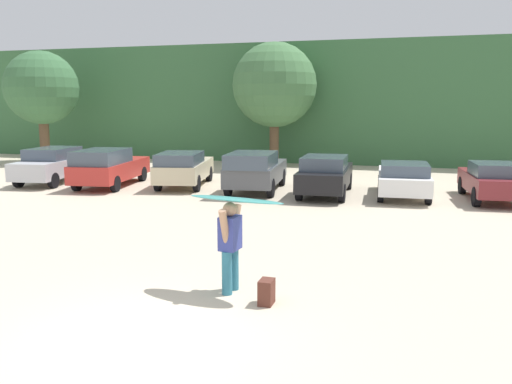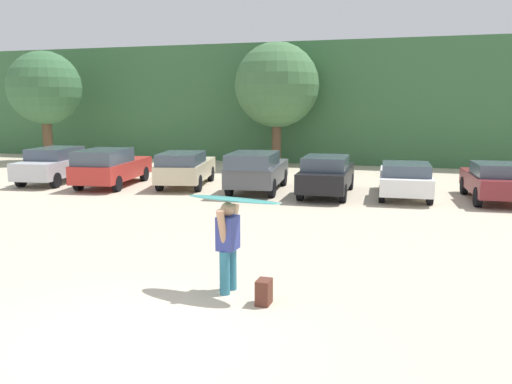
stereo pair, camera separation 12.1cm
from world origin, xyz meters
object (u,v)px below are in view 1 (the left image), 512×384
object	(u,v)px
parked_car_black	(325,174)
parked_car_champagne	(184,168)
parked_car_white	(403,178)
parked_car_silver	(53,164)
surfboard_teal	(236,199)
person_adult	(230,242)
parked_car_dark_gray	(255,170)
parked_car_red	(109,167)
parked_car_maroon	(493,180)
backpack_dropped	(266,292)

from	to	relation	value
parked_car_black	parked_car_champagne	bearing A→B (deg)	83.89
parked_car_white	parked_car_silver	bearing A→B (deg)	88.62
parked_car_champagne	parked_car_white	xyz separation A→B (m)	(9.01, 0.00, -0.09)
surfboard_teal	person_adult	bearing A→B (deg)	17.29
parked_car_silver	parked_car_black	size ratio (longest dim) A/B	0.99
parked_car_dark_gray	surfboard_teal	bearing A→B (deg)	-170.92
parked_car_red	parked_car_black	size ratio (longest dim) A/B	1.03
parked_car_silver	person_adult	bearing A→B (deg)	-140.24
parked_car_maroon	parked_car_white	bearing A→B (deg)	85.67
parked_car_dark_gray	parked_car_maroon	world-z (taller)	parked_car_dark_gray
parked_car_red	parked_car_champagne	xyz separation A→B (m)	(3.06, 0.91, -0.04)
backpack_dropped	parked_car_dark_gray	bearing A→B (deg)	107.83
parked_car_silver	parked_car_black	bearing A→B (deg)	-96.94
parked_car_white	backpack_dropped	bearing A→B (deg)	166.95
parked_car_black	person_adult	xyz separation A→B (m)	(0.12, -11.30, 0.17)
person_adult	surfboard_teal	world-z (taller)	surfboard_teal
parked_car_red	parked_car_black	xyz separation A→B (m)	(9.17, 0.55, -0.05)
person_adult	parked_car_dark_gray	bearing A→B (deg)	-69.97
parked_car_black	backpack_dropped	distance (m)	11.77
parked_car_dark_gray	parked_car_maroon	xyz separation A→B (m)	(8.84, 0.46, -0.12)
parked_car_silver	backpack_dropped	world-z (taller)	parked_car_silver
parked_car_silver	parked_car_red	xyz separation A→B (m)	(2.96, -0.27, 0.03)
parked_car_silver	parked_car_dark_gray	xyz separation A→B (m)	(9.31, 0.27, 0.05)
parked_car_black	parked_car_silver	bearing A→B (deg)	88.58
parked_car_white	surfboard_teal	world-z (taller)	surfboard_teal
parked_car_silver	parked_car_white	distance (m)	15.05
parked_car_silver	parked_car_maroon	size ratio (longest dim) A/B	1.11
parked_car_dark_gray	parked_car_maroon	distance (m)	8.85
parked_car_red	person_adult	world-z (taller)	person_adult
parked_car_red	parked_car_champagne	distance (m)	3.20
parked_car_dark_gray	surfboard_teal	distance (m)	11.71
parked_car_champagne	person_adult	bearing A→B (deg)	-164.06
parked_car_champagne	person_adult	world-z (taller)	person_adult
backpack_dropped	parked_car_champagne	bearing A→B (deg)	120.29
parked_car_white	backpack_dropped	xyz separation A→B (m)	(-1.96, -12.07, -0.50)
person_adult	parked_car_silver	bearing A→B (deg)	-36.52
parked_car_red	backpack_dropped	bearing A→B (deg)	-146.26
parked_car_red	parked_car_maroon	size ratio (longest dim) A/B	1.16
parked_car_red	parked_car_maroon	bearing A→B (deg)	-94.68
parked_car_maroon	surfboard_teal	distance (m)	13.12
parked_car_dark_gray	surfboard_teal	size ratio (longest dim) A/B	2.38
parked_car_red	person_adult	distance (m)	14.21
parked_car_silver	person_adult	distance (m)	16.48
parked_car_white	person_adult	bearing A→B (deg)	162.74
parked_car_silver	parked_car_black	world-z (taller)	parked_car_silver
parked_car_red	parked_car_black	world-z (taller)	parked_car_red
surfboard_teal	parked_car_black	bearing A→B (deg)	-78.07
parked_car_dark_gray	backpack_dropped	size ratio (longest dim) A/B	10.64
parked_car_champagne	surfboard_teal	world-z (taller)	surfboard_teal
parked_car_black	surfboard_teal	distance (m)	11.33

